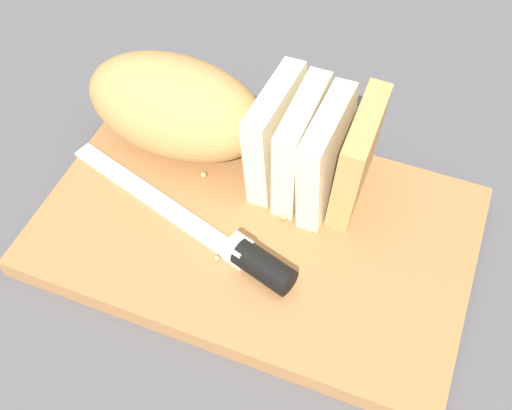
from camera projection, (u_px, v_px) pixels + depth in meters
name	position (u px, v px, depth m)	size (l,w,h in m)	color
ground_plane	(256.00, 237.00, 0.63)	(3.00, 3.00, 0.00)	#4C4C51
cutting_board	(256.00, 230.00, 0.62)	(0.41, 0.25, 0.02)	#9E6B3D
bread_loaf	(218.00, 119.00, 0.62)	(0.30, 0.11, 0.10)	tan
bread_knife	(236.00, 250.00, 0.58)	(0.27, 0.10, 0.03)	silver
crumb_near_knife	(284.00, 217.00, 0.61)	(0.01, 0.01, 0.01)	tan
crumb_near_loaf	(204.00, 175.00, 0.64)	(0.01, 0.01, 0.01)	tan
crumb_stray_left	(217.00, 258.00, 0.58)	(0.01, 0.01, 0.01)	tan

